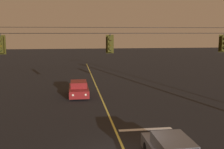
{
  "coord_description": "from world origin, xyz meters",
  "views": [
    {
      "loc": [
        -2.5,
        -12.02,
        6.05
      ],
      "look_at": [
        0.0,
        5.6,
        3.29
      ],
      "focal_mm": 43.96,
      "sensor_mm": 36.0,
      "label": 1
    }
  ],
  "objects_px": {
    "traffic_light_leftmost": "(1,45)",
    "car_oncoming_lead": "(79,89)",
    "traffic_light_centre": "(224,43)",
    "traffic_light_left_inner": "(110,44)"
  },
  "relations": [
    {
      "from": "traffic_light_leftmost",
      "to": "traffic_light_centre",
      "type": "bearing_deg",
      "value": 0.0
    },
    {
      "from": "traffic_light_centre",
      "to": "car_oncoming_lead",
      "type": "relative_size",
      "value": 0.28
    },
    {
      "from": "traffic_light_leftmost",
      "to": "car_oncoming_lead",
      "type": "bearing_deg",
      "value": 63.81
    },
    {
      "from": "traffic_light_leftmost",
      "to": "car_oncoming_lead",
      "type": "distance_m",
      "value": 11.38
    },
    {
      "from": "traffic_light_left_inner",
      "to": "traffic_light_leftmost",
      "type": "bearing_deg",
      "value": 180.0
    },
    {
      "from": "traffic_light_left_inner",
      "to": "traffic_light_centre",
      "type": "xyz_separation_m",
      "value": [
        7.4,
        0.0,
        0.0
      ]
    },
    {
      "from": "car_oncoming_lead",
      "to": "traffic_light_centre",
      "type": "bearing_deg",
      "value": -45.36
    },
    {
      "from": "traffic_light_leftmost",
      "to": "traffic_light_left_inner",
      "type": "relative_size",
      "value": 1.0
    },
    {
      "from": "traffic_light_left_inner",
      "to": "traffic_light_centre",
      "type": "height_order",
      "value": "same"
    },
    {
      "from": "traffic_light_leftmost",
      "to": "car_oncoming_lead",
      "type": "xyz_separation_m",
      "value": [
        4.58,
        9.31,
        -4.67
      ]
    }
  ]
}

